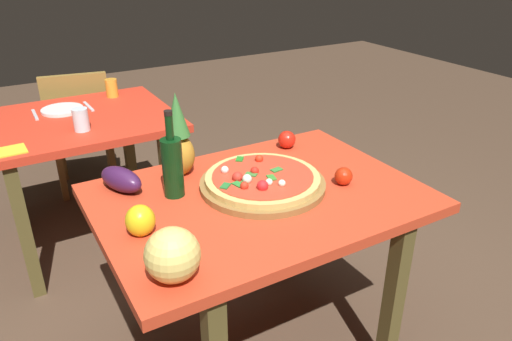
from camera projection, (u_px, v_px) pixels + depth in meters
name	position (u px, v px, depth m)	size (l,w,h in m)	color
display_table	(259.00, 216.00, 1.84)	(1.18, 0.85, 0.75)	brown
background_table	(77.00, 138.00, 2.59)	(1.01, 0.82, 0.75)	brown
dining_chair	(80.00, 125.00, 3.21)	(0.46, 0.46, 0.85)	olive
pizza_board	(263.00, 184.00, 1.84)	(0.48, 0.48, 0.03)	olive
pizza	(262.00, 178.00, 1.83)	(0.44, 0.44, 0.06)	tan
wine_bottle	(172.00, 165.00, 1.74)	(0.08, 0.08, 0.33)	black
pineapple_left	(178.00, 139.00, 1.88)	(0.12, 0.12, 0.34)	#BC8226
melon	(172.00, 255.00, 1.32)	(0.16, 0.16, 0.16)	#E9CF6A
bell_pepper	(140.00, 221.00, 1.54)	(0.10, 0.10, 0.11)	yellow
eggplant	(121.00, 179.00, 1.81)	(0.20, 0.09, 0.09)	#3B1941
tomato_beside_pepper	(287.00, 140.00, 2.17)	(0.08, 0.08, 0.08)	red
tomato_by_bottle	(344.00, 176.00, 1.85)	(0.07, 0.07, 0.07)	red
drinking_glass_juice	(112.00, 88.00, 2.86)	(0.07, 0.07, 0.11)	orange
drinking_glass_water	(81.00, 120.00, 2.36)	(0.08, 0.08, 0.11)	silver
dinner_plate	(62.00, 110.00, 2.65)	(0.22, 0.22, 0.02)	white
fork_utensil	(35.00, 115.00, 2.58)	(0.02, 0.18, 0.01)	silver
knife_utensil	(88.00, 106.00, 2.71)	(0.02, 0.18, 0.01)	silver
napkin_folded	(9.00, 151.00, 2.15)	(0.14, 0.12, 0.01)	yellow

